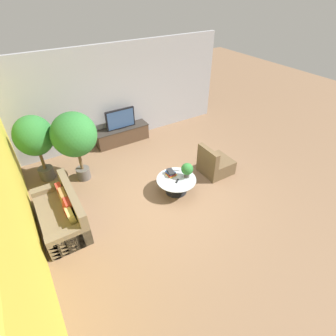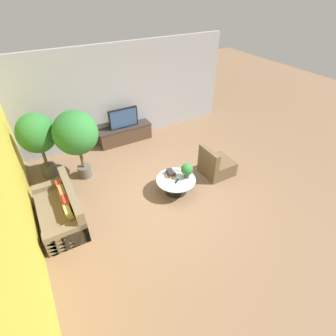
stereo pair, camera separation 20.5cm
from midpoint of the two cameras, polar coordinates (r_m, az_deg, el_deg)
ground_plane at (r=6.82m, az=0.03°, el=-4.96°), size 24.00×24.00×0.00m
back_wall_stone at (r=8.61m, az=-11.89°, el=15.29°), size 7.40×0.12×3.00m
side_wall_left at (r=5.49m, az=-31.66°, el=-3.23°), size 0.12×7.40×3.00m
media_console at (r=8.82m, az=-10.60°, el=7.15°), size 1.75×0.50×0.52m
television at (r=8.56m, az=-11.01°, el=10.43°), size 0.95×0.13×0.63m
coffee_table at (r=6.63m, az=0.93°, el=-3.24°), size 1.00×1.00×0.40m
couch_by_wall at (r=6.32m, az=-22.89°, el=-9.15°), size 0.84×1.78×0.84m
armchair_wicker at (r=7.36m, az=9.35°, el=0.77°), size 0.80×0.76×0.86m
potted_palm_tall at (r=7.35m, az=-27.78°, el=5.80°), size 0.95×0.95×1.84m
potted_palm_corner at (r=6.92m, az=-20.52°, el=6.56°), size 1.11×1.11×1.92m
potted_plant_tabletop at (r=6.49m, az=3.28°, el=-0.32°), size 0.30×0.30×0.40m
book_stack at (r=6.65m, az=-0.27°, el=-1.08°), size 0.25×0.29×0.13m
remote_black at (r=6.48m, az=1.10°, el=-2.84°), size 0.15×0.13×0.02m
remote_silver at (r=6.82m, az=1.14°, el=-0.49°), size 0.14×0.14×0.02m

